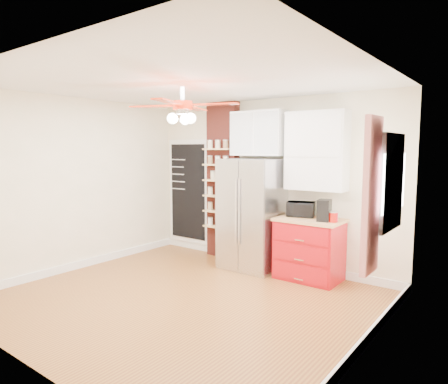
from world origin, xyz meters
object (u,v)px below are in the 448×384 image
Objects in this scene: ceiling_fan at (183,106)px; pantry_jar_oats at (213,176)px; coffee_maker at (324,210)px; canister_left at (332,217)px; fridge at (252,214)px; red_cabinet at (309,249)px; toaster_oven at (301,209)px.

pantry_jar_oats is at bearing 118.08° from ceiling_fan.
ceiling_fan reaches higher than pantry_jar_oats.
coffee_maker is 0.15m from canister_left.
fridge reaches higher than pantry_jar_oats.
fridge is 1.34m from canister_left.
pantry_jar_oats is (-2.11, 0.16, 0.39)m from coffee_maker.
red_cabinet is 0.59m from toaster_oven.
fridge is at bearing 168.83° from coffee_maker.
red_cabinet is 0.65m from coffee_maker.
ceiling_fan is 2.24m from pantry_jar_oats.
fridge is at bearing 91.76° from ceiling_fan.
pantry_jar_oats is (-0.95, 1.78, -0.98)m from ceiling_fan.
coffee_maker is (0.24, -0.06, 0.60)m from red_cabinet.
red_cabinet is 2.75m from ceiling_fan.
coffee_maker is (0.43, -0.14, 0.04)m from toaster_oven.
ceiling_fan is at bearing -61.92° from pantry_jar_oats.
coffee_maker is at bearing 173.46° from canister_left.
red_cabinet is 0.64m from canister_left.
fridge reaches higher than coffee_maker.
toaster_oven is (-0.18, 0.08, 0.56)m from red_cabinet.
coffee_maker is 2.13× the size of pantry_jar_oats.
pantry_jar_oats is at bearing 165.15° from coffee_maker.
red_cabinet is 0.67× the size of ceiling_fan.
coffee_maker is at bearing -36.48° from toaster_oven.
canister_left is (0.13, -0.01, -0.08)m from coffee_maker.
toaster_oven reaches higher than red_cabinet.
ceiling_fan is at bearing -128.85° from canister_left.
toaster_oven is 1.74m from pantry_jar_oats.
red_cabinet is 6.61× the size of pantry_jar_oats.
pantry_jar_oats reaches higher than canister_left.
ceiling_fan is at bearing -118.71° from red_cabinet.
red_cabinet is (0.97, 0.05, -0.42)m from fridge.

